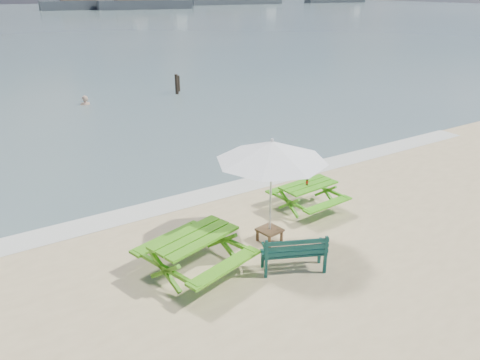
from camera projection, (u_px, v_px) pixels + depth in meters
foam_strip at (210, 194)px, 13.16m from camera, size 22.00×0.90×0.01m
picnic_table_left at (195, 255)px, 9.42m from camera, size 2.25×2.38×0.85m
picnic_table_right at (308, 197)px, 12.15m from camera, size 1.62×1.77×0.72m
park_bench at (293, 259)px, 9.58m from camera, size 1.37×0.94×0.81m
side_table at (269, 235)px, 10.69m from camera, size 0.56×0.56×0.32m
patio_umbrella at (272, 151)px, 9.91m from camera, size 2.79×2.79×2.41m
beer_bottle at (307, 182)px, 11.93m from camera, size 0.06×0.06×0.25m
swimmer at (86, 112)px, 23.22m from camera, size 0.66×0.49×1.67m
mooring_pilings at (177, 86)px, 25.45m from camera, size 0.56×0.76×1.26m
cargo_ships at (161, 2)px, 127.73m from camera, size 157.30×24.27×4.40m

